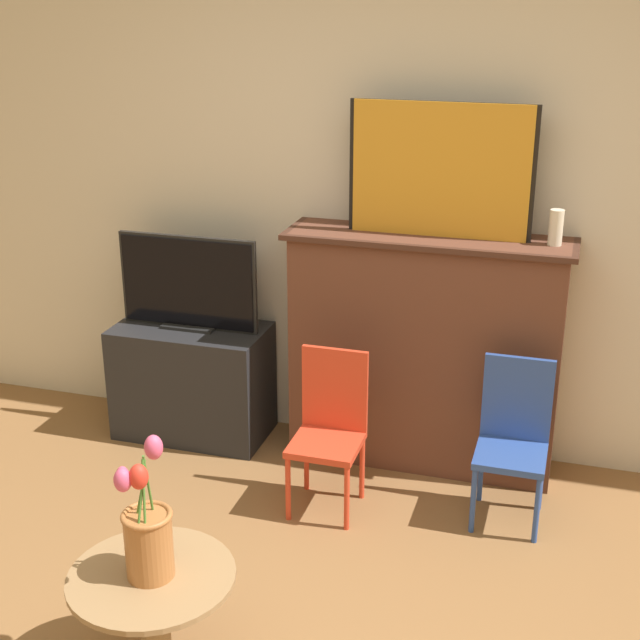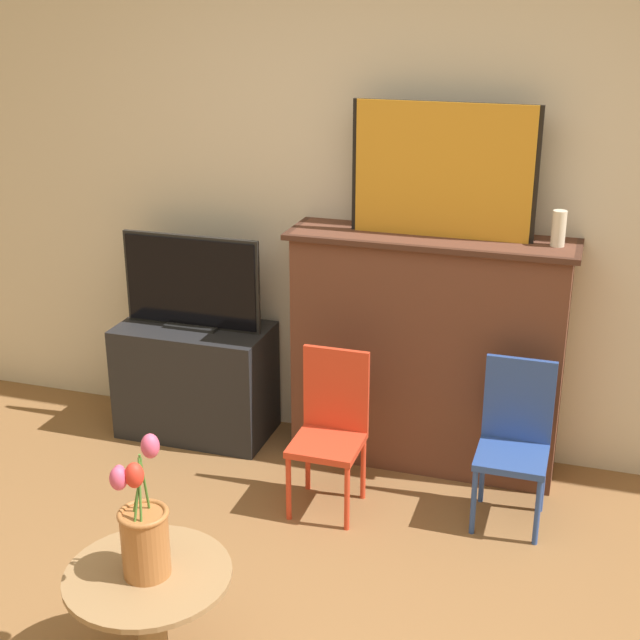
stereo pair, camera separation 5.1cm
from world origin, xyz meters
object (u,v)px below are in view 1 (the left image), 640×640
at_px(tv_monitor, 188,284).
at_px(chair_blue, 513,433).
at_px(chair_red, 330,423).
at_px(painting, 440,170).
at_px(vase_tulips, 147,533).

height_order(tv_monitor, chair_blue, tv_monitor).
bearing_deg(chair_blue, chair_red, -170.11).
height_order(painting, chair_blue, painting).
bearing_deg(vase_tulips, chair_blue, 53.44).
bearing_deg(tv_monitor, vase_tulips, -69.69).
bearing_deg(chair_red, vase_tulips, -100.90).
xyz_separation_m(chair_red, vase_tulips, (-0.24, -1.25, 0.19)).
height_order(tv_monitor, chair_red, tv_monitor).
bearing_deg(painting, vase_tulips, -108.64).
bearing_deg(chair_blue, tv_monitor, 169.30).
distance_m(tv_monitor, chair_red, 1.07).
bearing_deg(chair_red, tv_monitor, 152.61).
distance_m(chair_red, chair_blue, 0.80).
distance_m(chair_red, vase_tulips, 1.28).
xyz_separation_m(painting, vase_tulips, (-0.59, -1.76, -0.86)).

